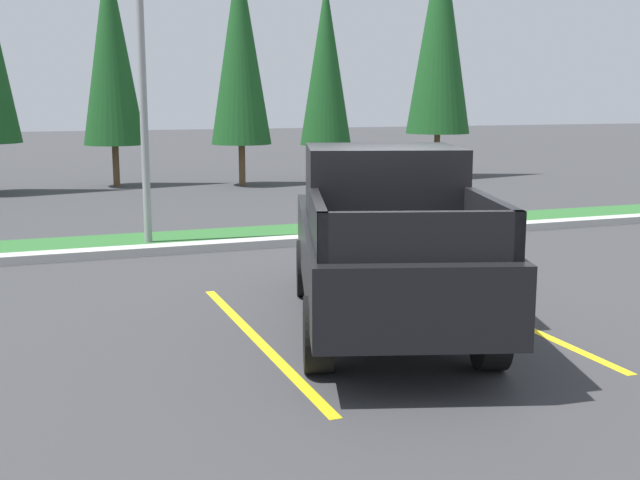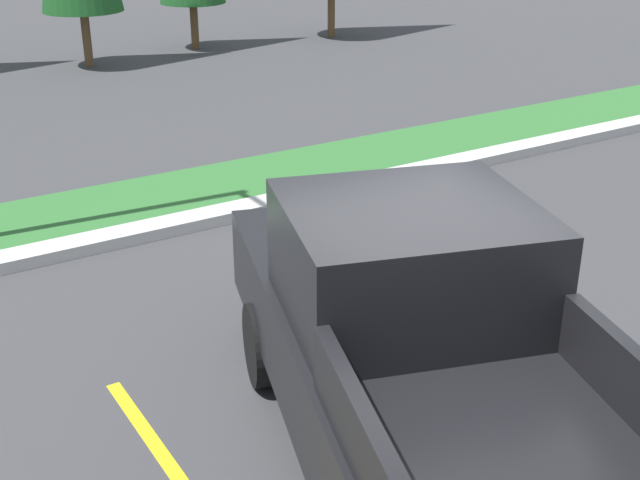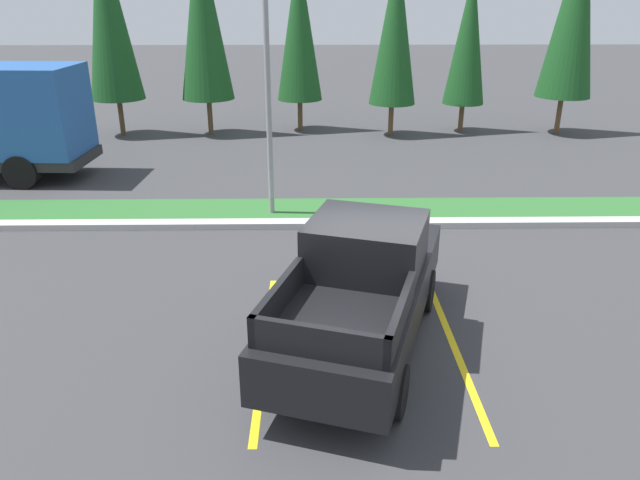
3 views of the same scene
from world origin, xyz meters
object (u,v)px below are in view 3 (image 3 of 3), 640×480
object	(u,v)px
cypress_tree_leftmost	(108,11)
cypress_tree_center	(299,26)
street_light	(266,59)
cypress_tree_right_inner	(395,27)
cypress_tree_far_right	(575,7)
cypress_tree_left_inner	(203,12)
cypress_tree_rightmost	(468,36)
pickup_truck_main	(362,288)

from	to	relation	value
cypress_tree_leftmost	cypress_tree_center	xyz separation A→B (m)	(7.18, 0.86, -0.58)
street_light	cypress_tree_leftmost	distance (m)	11.72
cypress_tree_right_inner	cypress_tree_far_right	size ratio (longest dim) A/B	0.86
cypress_tree_right_inner	cypress_tree_far_right	world-z (taller)	cypress_tree_far_right
cypress_tree_left_inner	cypress_tree_rightmost	xyz separation A→B (m)	(10.31, 0.37, -0.91)
cypress_tree_rightmost	cypress_tree_right_inner	bearing A→B (deg)	-167.48
cypress_tree_right_inner	cypress_tree_rightmost	xyz separation A→B (m)	(3.00, 0.67, -0.39)
cypress_tree_left_inner	cypress_tree_leftmost	bearing A→B (deg)	-178.32
street_light	cypress_tree_left_inner	size ratio (longest dim) A/B	0.85
street_light	cypress_tree_leftmost	world-z (taller)	cypress_tree_leftmost
street_light	cypress_tree_left_inner	world-z (taller)	cypress_tree_left_inner
cypress_tree_leftmost	cypress_tree_far_right	size ratio (longest dim) A/B	0.97
pickup_truck_main	cypress_tree_left_inner	size ratio (longest dim) A/B	0.70
pickup_truck_main	cypress_tree_left_inner	distance (m)	16.99
cypress_tree_right_inner	cypress_tree_far_right	xyz separation A→B (m)	(6.88, 0.24, 0.70)
pickup_truck_main	cypress_tree_right_inner	bearing A→B (deg)	81.13
cypress_tree_left_inner	cypress_tree_rightmost	distance (m)	10.36
cypress_tree_right_inner	cypress_tree_rightmost	distance (m)	3.10
cypress_tree_center	cypress_tree_right_inner	distance (m)	3.82
pickup_truck_main	cypress_tree_leftmost	bearing A→B (deg)	118.12
street_light	cypress_tree_leftmost	xyz separation A→B (m)	(-6.60, 9.66, 0.80)
street_light	cypress_tree_far_right	world-z (taller)	cypress_tree_far_right
cypress_tree_leftmost	cypress_tree_left_inner	bearing A→B (deg)	1.68
pickup_truck_main	cypress_tree_left_inner	xyz separation A→B (m)	(-4.87, 15.86, 3.63)
cypress_tree_left_inner	cypress_tree_rightmost	bearing A→B (deg)	2.07
cypress_tree_center	cypress_tree_rightmost	bearing A→B (deg)	-3.26
cypress_tree_left_inner	cypress_tree_right_inner	size ratio (longest dim) A/B	1.13
cypress_tree_center	cypress_tree_far_right	xyz separation A→B (m)	(10.55, -0.81, 0.71)
pickup_truck_main	cypress_tree_leftmost	xyz separation A→B (m)	(-8.42, 15.76, 3.68)
cypress_tree_right_inner	cypress_tree_far_right	bearing A→B (deg)	2.00
cypress_tree_leftmost	cypress_tree_center	world-z (taller)	cypress_tree_leftmost
pickup_truck_main	cypress_tree_left_inner	world-z (taller)	cypress_tree_left_inner
cypress_tree_leftmost	cypress_tree_center	distance (m)	7.26
pickup_truck_main	cypress_tree_right_inner	world-z (taller)	cypress_tree_right_inner
cypress_tree_leftmost	cypress_tree_right_inner	xyz separation A→B (m)	(10.85, -0.19, -0.57)
cypress_tree_leftmost	cypress_tree_right_inner	bearing A→B (deg)	-1.01
street_light	cypress_tree_rightmost	size ratio (longest dim) A/B	1.06
cypress_tree_left_inner	cypress_tree_center	xyz separation A→B (m)	(3.64, 0.75, -0.53)
street_light	cypress_tree_rightmost	world-z (taller)	street_light
cypress_tree_right_inner	cypress_tree_center	bearing A→B (deg)	164.07
pickup_truck_main	cypress_tree_right_inner	distance (m)	16.06
cypress_tree_center	cypress_tree_far_right	size ratio (longest dim) A/B	0.85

